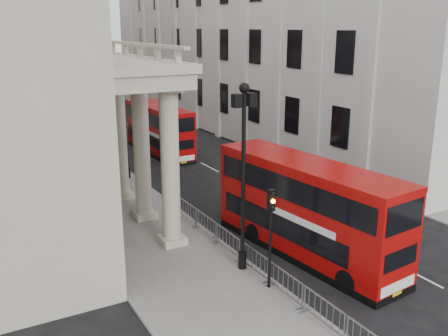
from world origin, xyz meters
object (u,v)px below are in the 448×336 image
at_px(traffic_light, 271,221).
at_px(pedestrian_b, 115,190).
at_px(lamp_post_mid, 125,112).
at_px(bus_near, 307,207).
at_px(bus_far, 159,128).
at_px(lamp_post_north, 72,88).
at_px(pedestrian_c, 101,163).
at_px(lamp_post_south, 243,166).
at_px(pedestrian_a, 117,205).

bearing_deg(traffic_light, pedestrian_b, 100.93).
distance_m(lamp_post_mid, bus_near, 16.55).
bearing_deg(bus_far, lamp_post_north, 115.21).
bearing_deg(pedestrian_c, lamp_post_mid, -59.77).
height_order(lamp_post_north, traffic_light, lamp_post_north).
height_order(lamp_post_mid, pedestrian_b, lamp_post_mid).
bearing_deg(traffic_light, lamp_post_north, 90.17).
xyz_separation_m(bus_near, bus_far, (1.35, 22.09, -0.22)).
height_order(lamp_post_south, pedestrian_a, lamp_post_south).
relative_size(bus_far, pedestrian_c, 5.23).
distance_m(lamp_post_north, pedestrian_c, 14.98).
height_order(traffic_light, bus_near, bus_near).
height_order(lamp_post_mid, pedestrian_a, lamp_post_mid).
xyz_separation_m(lamp_post_south, bus_far, (4.89, 22.12, -2.73)).
xyz_separation_m(bus_far, pedestrian_b, (-7.33, -11.00, -1.20)).
bearing_deg(bus_near, lamp_post_mid, 96.56).
bearing_deg(lamp_post_south, lamp_post_mid, 90.00).
distance_m(lamp_post_north, pedestrian_a, 24.04).
bearing_deg(lamp_post_south, pedestrian_c, 94.70).
relative_size(lamp_post_mid, traffic_light, 1.93).
xyz_separation_m(bus_near, pedestrian_c, (-4.99, 17.58, -1.35)).
bearing_deg(bus_far, bus_near, -94.61).
xyz_separation_m(lamp_post_mid, bus_far, (4.89, 6.12, -2.73)).
bearing_deg(lamp_post_south, pedestrian_a, 110.19).
bearing_deg(lamp_post_north, lamp_post_south, -90.00).
xyz_separation_m(traffic_light, pedestrian_a, (-3.22, 10.51, -2.13)).
bearing_deg(lamp_post_mid, pedestrian_a, -112.57).
relative_size(pedestrian_a, pedestrian_b, 0.99).
distance_m(traffic_light, pedestrian_a, 11.19).
relative_size(lamp_post_south, lamp_post_north, 1.00).
bearing_deg(bus_far, pedestrian_b, -124.79).
distance_m(lamp_post_south, lamp_post_mid, 16.00).
bearing_deg(pedestrian_a, pedestrian_c, 58.25).
distance_m(traffic_light, bus_far, 24.62).
distance_m(traffic_light, bus_near, 4.07).
relative_size(pedestrian_a, pedestrian_c, 0.92).
bearing_deg(pedestrian_c, lamp_post_north, 72.43).
distance_m(lamp_post_mid, bus_far, 8.29).
height_order(bus_near, pedestrian_a, bus_near).
relative_size(lamp_post_south, bus_near, 0.77).
xyz_separation_m(pedestrian_a, pedestrian_b, (0.68, 2.63, 0.01)).
relative_size(traffic_light, bus_far, 0.44).
height_order(traffic_light, bus_far, traffic_light).
bearing_deg(pedestrian_b, traffic_light, 99.59).
xyz_separation_m(lamp_post_north, pedestrian_b, (-2.44, -20.89, -3.93)).
bearing_deg(pedestrian_a, bus_far, 38.21).
bearing_deg(pedestrian_b, pedestrian_a, 74.04).
distance_m(bus_near, pedestrian_b, 12.68).
bearing_deg(pedestrian_c, bus_near, -85.98).
height_order(lamp_post_south, bus_near, lamp_post_south).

